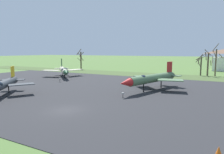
% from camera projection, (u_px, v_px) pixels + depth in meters
% --- Properties ---
extents(ground_plane, '(600.00, 600.00, 0.00)m').
position_uv_depth(ground_plane, '(66.00, 110.00, 25.35)').
color(ground_plane, '#4C6B33').
extents(asphalt_apron, '(97.24, 44.73, 0.05)m').
position_uv_depth(asphalt_apron, '(114.00, 91.00, 37.15)').
color(asphalt_apron, '#28282B').
rests_on(asphalt_apron, ground).
extents(grass_verge_strip, '(157.24, 12.00, 0.06)m').
position_uv_depth(grass_verge_strip, '(156.00, 75.00, 62.10)').
color(grass_verge_strip, '#42562C').
rests_on(grass_verge_strip, ground).
extents(jet_fighter_front_left, '(10.82, 16.52, 5.23)m').
position_uv_depth(jet_fighter_front_left, '(151.00, 78.00, 38.09)').
color(jet_fighter_front_left, '#4C6B47').
rests_on(jet_fighter_front_left, ground).
extents(info_placard_front_left, '(0.60, 0.23, 0.91)m').
position_uv_depth(info_placard_front_left, '(123.00, 94.00, 32.16)').
color(info_placard_front_left, black).
rests_on(info_placard_front_left, ground).
extents(jet_fighter_front_right, '(10.30, 12.59, 4.62)m').
position_uv_depth(jet_fighter_front_right, '(2.00, 85.00, 32.36)').
color(jet_fighter_front_right, '#33383D').
rests_on(jet_fighter_front_right, ground).
extents(jet_fighter_rear_center, '(12.43, 12.19, 5.18)m').
position_uv_depth(jet_fighter_rear_center, '(64.00, 70.00, 57.16)').
color(jet_fighter_rear_center, '#B7B293').
rests_on(jet_fighter_rear_center, ground).
extents(info_placard_rear_center, '(0.66, 0.30, 0.92)m').
position_uv_depth(info_placard_rear_center, '(60.00, 80.00, 48.76)').
color(info_placard_rear_center, black).
rests_on(info_placard_rear_center, ground).
extents(bare_tree_far_left, '(2.78, 2.89, 8.44)m').
position_uv_depth(bare_tree_far_left, '(81.00, 59.00, 82.53)').
color(bare_tree_far_left, brown).
rests_on(bare_tree_far_left, ground).
extents(bare_tree_left_of_center, '(2.58, 2.91, 6.62)m').
position_uv_depth(bare_tree_left_of_center, '(200.00, 64.00, 61.32)').
color(bare_tree_left_of_center, '#42382D').
rests_on(bare_tree_left_of_center, ground).
extents(bare_tree_center, '(2.05, 1.91, 7.99)m').
position_uv_depth(bare_tree_center, '(208.00, 63.00, 59.94)').
color(bare_tree_center, brown).
rests_on(bare_tree_center, ground).
extents(bare_tree_right_of_center, '(3.16, 3.14, 9.86)m').
position_uv_depth(bare_tree_right_of_center, '(216.00, 61.00, 60.15)').
color(bare_tree_right_of_center, brown).
rests_on(bare_tree_right_of_center, ground).
extents(traffic_cone, '(0.43, 0.43, 0.61)m').
position_uv_depth(traffic_cone, '(219.00, 150.00, 14.48)').
color(traffic_cone, orange).
rests_on(traffic_cone, ground).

